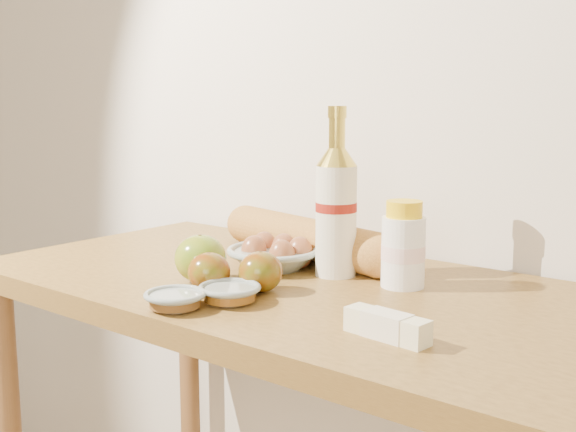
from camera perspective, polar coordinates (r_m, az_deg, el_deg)
The scene contains 12 objects.
back_wall at distance 1.50m, azimuth 8.85°, elevation 12.43°, with size 3.50×0.02×2.60m, color beige.
table at distance 1.30m, azimuth 0.84°, elevation -10.47°, with size 1.20×0.60×0.90m.
bourbon_bottle at distance 1.29m, azimuth 3.82°, elevation 0.64°, with size 0.10×0.10×0.30m.
cream_bottle at distance 1.23m, azimuth 9.10°, elevation -2.45°, with size 0.09×0.09×0.15m.
egg_bowl at distance 1.35m, azimuth -1.07°, elevation -3.09°, with size 0.18×0.18×0.06m.
baguette at distance 1.43m, azimuth 1.39°, elevation -1.75°, with size 0.50×0.19×0.08m.
apple_yellowgreen at distance 1.26m, azimuth -6.93°, elevation -3.35°, with size 0.10×0.10×0.08m.
apple_redgreen_front at distance 1.20m, azimuth -6.26°, elevation -4.41°, with size 0.08×0.08×0.07m.
apple_redgreen_right at distance 1.19m, azimuth -2.18°, elevation -4.42°, with size 0.08×0.08×0.07m.
sugar_bowl at distance 1.11m, azimuth -8.91°, elevation -6.55°, with size 0.11×0.11×0.03m.
syrup_bowl at distance 1.14m, azimuth -4.63°, elevation -6.09°, with size 0.12×0.12×0.03m.
butter_stick at distance 0.98m, azimuth 7.82°, elevation -8.59°, with size 0.13×0.05×0.04m.
Camera 1 is at (0.75, 0.21, 1.22)m, focal length 45.00 mm.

